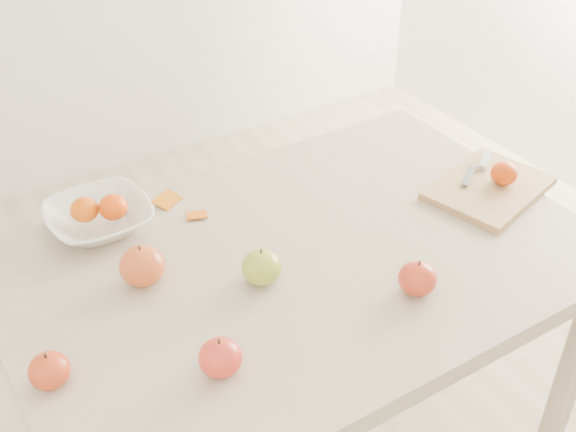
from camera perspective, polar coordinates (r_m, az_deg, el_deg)
table at (r=1.56m, az=0.99°, el=-5.98°), size 1.20×0.80×0.75m
cutting_board at (r=1.74m, az=15.59°, el=2.14°), size 0.32×0.27×0.02m
board_tangerine at (r=1.74m, az=16.70°, el=3.26°), size 0.06×0.06×0.05m
fruit_bowl at (r=1.60m, az=-14.69°, el=-0.16°), size 0.22×0.22×0.05m
bowl_tangerine_near at (r=1.59m, az=-15.79°, el=0.49°), size 0.06×0.06×0.05m
bowl_tangerine_far at (r=1.58m, az=-13.64°, el=0.70°), size 0.06×0.06×0.06m
orange_peel_a at (r=1.67m, az=-9.52°, el=1.15°), size 0.07×0.07×0.01m
orange_peel_b at (r=1.61m, az=-7.21°, el=0.03°), size 0.05×0.05×0.01m
paring_knife at (r=1.81m, az=15.14°, el=4.04°), size 0.16×0.09×0.01m
apple_green at (r=1.41m, az=-2.11°, el=-4.05°), size 0.08×0.08×0.07m
apple_red_c at (r=1.24m, az=-5.38°, el=-11.07°), size 0.08×0.08×0.07m
apple_red_e at (r=1.41m, az=10.19°, el=-4.88°), size 0.07×0.07×0.07m
apple_red_d at (r=1.28m, az=-18.34°, el=-11.52°), size 0.07×0.07×0.06m
apple_red_a at (r=1.43m, az=-11.44°, el=-3.88°), size 0.09×0.09×0.08m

